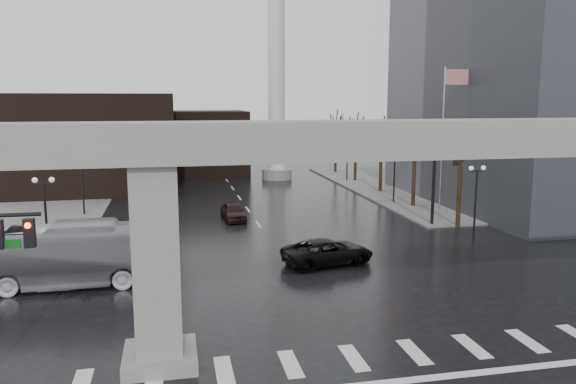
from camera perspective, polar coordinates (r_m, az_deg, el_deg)
The scene contains 22 objects.
ground at distance 22.66m, azimuth 5.86°, elevation -15.33°, with size 160.00×160.00×0.00m, color black.
sidewalk_ne at distance 65.00m, azimuth 18.19°, elevation 0.64°, with size 28.00×36.00×0.15m, color slate.
elevated_guideway at distance 21.17m, azimuth 9.44°, elevation 2.27°, with size 48.00×2.60×8.70m.
building_far_left at distance 62.20m, azimuth -18.91°, elevation 4.79°, with size 16.00×14.00×10.00m, color black.
building_far_mid at distance 71.91m, azimuth -8.35°, elevation 4.96°, with size 10.00×10.00×8.00m, color black.
smokestack at distance 66.84m, azimuth -1.18°, elevation 12.74°, with size 3.60×3.60×30.00m.
signal_mast_arm at distance 41.50m, azimuth 9.98°, elevation 4.24°, with size 12.12×0.43×8.00m.
flagpole_assembly at distance 46.92m, azimuth 15.79°, elevation 6.70°, with size 2.06×0.12×12.00m.
lamp_right_0 at distance 39.47m, azimuth 18.57°, elevation 0.19°, with size 1.22×0.32×5.11m.
lamp_right_1 at distance 51.91m, azimuth 10.78°, elevation 2.62°, with size 1.22×0.32×5.11m.
lamp_right_2 at distance 64.98m, azimuth 6.04°, elevation 4.07°, with size 1.22×0.32×5.11m.
lamp_left_0 at distance 34.84m, azimuth -23.44°, elevation -1.28°, with size 1.22×0.32×5.11m.
lamp_left_1 at distance 48.47m, azimuth -20.20°, elevation 1.73°, with size 1.22×0.32×5.11m.
lamp_left_2 at distance 62.27m, azimuth -18.38°, elevation 3.41°, with size 1.22×0.32×5.11m.
tree_right_0 at distance 43.53m, azimuth 17.04°, elevation 0.17°, with size 1.09×1.58×7.50m.
tree_right_1 at distance 50.59m, azimuth 12.70°, elevation 1.67°, with size 1.09×1.61×7.67m.
tree_right_2 at distance 57.90m, azimuth 9.43°, elevation 2.79°, with size 1.10×1.63×7.85m.
tree_right_3 at distance 65.36m, azimuth 6.89°, elevation 3.65°, with size 1.11×1.66×8.02m.
tree_right_4 at distance 72.95m, azimuth 4.88°, elevation 4.33°, with size 1.12×1.69×8.19m.
pickup_truck at distance 32.73m, azimuth 4.09°, elevation -6.06°, with size 2.48×5.37×1.49m, color black.
city_bus at distance 30.93m, azimuth -22.10°, elevation -5.96°, with size 2.74×11.73×3.27m, color #B8B8BE.
far_car at distance 44.52m, azimuth -5.59°, elevation -1.99°, with size 1.65×4.10×1.40m, color black.
Camera 1 is at (-6.38, -19.57, 9.47)m, focal length 35.00 mm.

